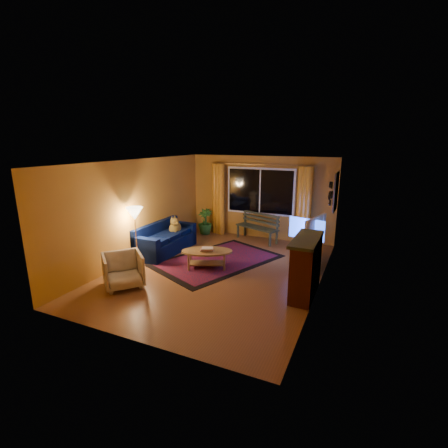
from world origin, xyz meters
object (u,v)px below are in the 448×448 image
at_px(sofa, 165,238).
at_px(armchair, 123,269).
at_px(coffee_table, 207,259).
at_px(floor_lamp, 136,236).
at_px(bench, 257,234).
at_px(tv_console, 309,253).

relative_size(sofa, armchair, 2.50).
bearing_deg(coffee_table, sofa, 160.00).
bearing_deg(floor_lamp, bench, 55.63).
xyz_separation_m(bench, armchair, (-1.49, -4.14, 0.18)).
relative_size(bench, sofa, 0.71).
height_order(bench, coffee_table, coffee_table).
bearing_deg(sofa, armchair, -77.56).
bearing_deg(tv_console, sofa, -173.44).
bearing_deg(armchair, floor_lamp, 67.08).
relative_size(armchair, coffee_table, 0.65).
distance_m(sofa, floor_lamp, 1.08).
relative_size(sofa, coffee_table, 1.62).
xyz_separation_m(floor_lamp, coffee_table, (1.68, 0.46, -0.48)).
distance_m(sofa, tv_console, 3.78).
relative_size(floor_lamp, coffee_table, 1.17).
distance_m(bench, sofa, 2.77).
bearing_deg(coffee_table, tv_console, 30.21).
height_order(coffee_table, tv_console, tv_console).
bearing_deg(floor_lamp, armchair, -63.57).
distance_m(coffee_table, tv_console, 2.49).
xyz_separation_m(bench, floor_lamp, (-2.05, -3.00, 0.50)).
distance_m(sofa, coffee_table, 1.67).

